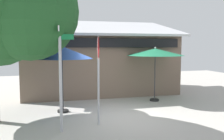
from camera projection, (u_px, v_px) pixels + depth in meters
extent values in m
cube|color=#ADA8A0|center=(118.00, 116.00, 9.26)|extent=(28.00, 28.00, 0.10)
cube|color=#705B4C|center=(98.00, 65.00, 13.94)|extent=(8.09, 4.10, 3.10)
cube|color=silver|center=(99.00, 27.00, 13.59)|extent=(8.59, 4.72, 1.11)
cube|color=black|center=(107.00, 43.00, 11.80)|extent=(7.49, 0.16, 0.44)
cylinder|color=#A8AAB2|center=(61.00, 80.00, 7.33)|extent=(0.09, 0.09, 3.19)
cube|color=#116B38|center=(60.00, 29.00, 7.18)|extent=(0.11, 0.82, 0.16)
cube|color=#116B38|center=(60.00, 37.00, 7.20)|extent=(0.82, 0.11, 0.16)
cube|color=white|center=(59.00, 28.00, 6.75)|extent=(0.04, 0.06, 0.16)
cylinder|color=#A8AAB2|center=(98.00, 92.00, 8.05)|extent=(0.07, 0.07, 2.22)
cylinder|color=white|center=(98.00, 48.00, 7.91)|extent=(0.21, 0.74, 0.76)
cylinder|color=red|center=(98.00, 48.00, 7.91)|extent=(0.21, 0.70, 0.71)
cylinder|color=black|center=(63.00, 111.00, 9.70)|extent=(0.44, 0.44, 0.08)
cylinder|color=#333335|center=(63.00, 85.00, 9.60)|extent=(0.05, 0.05, 2.17)
cone|color=#2D56B7|center=(62.00, 52.00, 9.48)|extent=(2.38, 2.38, 0.48)
sphere|color=silver|center=(62.00, 45.00, 9.45)|extent=(0.08, 0.08, 0.08)
cylinder|color=black|center=(154.00, 100.00, 11.69)|extent=(0.44, 0.44, 0.08)
cylinder|color=#333335|center=(155.00, 78.00, 11.58)|extent=(0.05, 0.05, 2.21)
cone|color=#1E724C|center=(155.00, 52.00, 11.46)|extent=(2.67, 2.67, 0.33)
sphere|color=silver|center=(155.00, 48.00, 11.44)|extent=(0.08, 0.08, 0.08)
sphere|color=#1E4C23|center=(29.00, 11.00, 7.82)|extent=(3.20, 3.20, 3.20)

